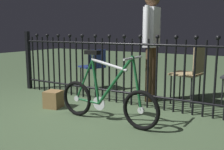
% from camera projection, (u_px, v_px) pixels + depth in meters
% --- Properties ---
extents(ground_plane, '(20.00, 20.00, 0.00)m').
position_uv_depth(ground_plane, '(96.00, 116.00, 3.58)').
color(ground_plane, '#485F3F').
extents(iron_fence, '(4.37, 0.07, 1.14)m').
position_uv_depth(iron_fence, '(119.00, 67.00, 4.15)').
color(iron_fence, black).
rests_on(iron_fence, ground).
extents(bicycle, '(1.46, 0.40, 0.90)m').
position_uv_depth(bicycle, '(106.00, 99.00, 3.32)').
color(bicycle, black).
rests_on(bicycle, ground).
extents(chair_tan, '(0.47, 0.47, 0.91)m').
position_uv_depth(chair_tan, '(191.00, 70.00, 4.10)').
color(chair_tan, black).
rests_on(chair_tan, ground).
extents(chair_navy, '(0.53, 0.53, 0.79)m').
position_uv_depth(chair_navy, '(94.00, 65.00, 5.14)').
color(chair_navy, black).
rests_on(chair_navy, ground).
extents(person_visitor, '(0.24, 0.48, 1.77)m').
position_uv_depth(person_visitor, '(151.00, 36.00, 4.22)').
color(person_visitor, '#4C3823').
rests_on(person_visitor, ground).
extents(display_crate, '(0.28, 0.28, 0.25)m').
position_uv_depth(display_crate, '(54.00, 99.00, 3.98)').
color(display_crate, olive).
rests_on(display_crate, ground).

